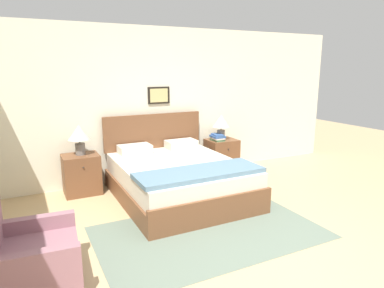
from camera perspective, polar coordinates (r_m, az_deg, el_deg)
ground_plane at (r=3.77m, az=11.57°, el=-18.41°), size 16.00×16.00×0.00m
wall_back at (r=6.00m, az=-6.51°, el=6.58°), size 7.75×0.09×2.60m
area_rug_main at (r=4.22m, az=2.95°, el=-14.46°), size 2.64×1.60×0.01m
bed at (r=5.16m, az=-2.31°, el=-5.68°), size 1.73×2.14×1.15m
armchair at (r=3.46m, az=-25.68°, el=-17.07°), size 0.81×0.85×0.89m
nightstand_near_window at (r=5.59m, az=-17.92°, el=-4.82°), size 0.54×0.48×0.62m
nightstand_by_door at (r=6.43m, az=4.94°, el=-1.95°), size 0.54×0.48×0.62m
table_lamp_near_window at (r=5.46m, az=-18.29°, el=1.50°), size 0.33×0.33×0.46m
table_lamp_by_door at (r=6.32m, az=4.88°, el=3.55°), size 0.33×0.33×0.46m
book_thick_bottom at (r=6.26m, az=4.26°, el=0.72°), size 0.19×0.26×0.04m
book_hardcover_middle at (r=6.25m, az=4.26°, el=0.99°), size 0.20×0.27×0.02m
book_novel_upper at (r=6.25m, az=4.27°, el=1.27°), size 0.22×0.27×0.04m
book_slim_near_top at (r=6.24m, az=4.27°, el=1.56°), size 0.19×0.28×0.03m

